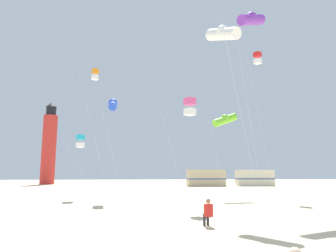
{
  "coord_description": "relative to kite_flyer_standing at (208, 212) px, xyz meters",
  "views": [
    {
      "loc": [
        -1.48,
        -6.43,
        2.23
      ],
      "look_at": [
        0.54,
        11.27,
        5.01
      ],
      "focal_mm": 32.25,
      "sensor_mm": 36.0,
      "label": 1
    }
  ],
  "objects": [
    {
      "name": "rv_van_tan",
      "position": [
        9.21,
        38.26,
        0.78
      ],
      "size": [
        6.52,
        2.56,
        2.8
      ],
      "rotation": [
        0.0,
        0.0,
        0.03
      ],
      "color": "#C6B28C",
      "rests_on": "ground"
    },
    {
      "name": "lighthouse_distant",
      "position": [
        -20.35,
        50.78,
        7.22
      ],
      "size": [
        2.8,
        2.8,
        16.8
      ],
      "color": "red",
      "rests_on": "ground"
    },
    {
      "name": "rv_van_cream",
      "position": [
        18.11,
        38.9,
        0.78
      ],
      "size": [
        6.58,
        2.75,
        2.8
      ],
      "rotation": [
        0.0,
        0.0,
        -0.07
      ],
      "color": "beige",
      "rests_on": "ground"
    },
    {
      "name": "kite_tube_lime",
      "position": [
        5.15,
        13.72,
        6.49
      ],
      "size": [
        2.59,
        1.95,
        7.81
      ],
      "color": "silver",
      "rests_on": "ground"
    },
    {
      "name": "kite_tube_white",
      "position": [
        1.89,
        3.21,
        9.69
      ],
      "size": [
        2.51,
        2.93,
        11.0
      ],
      "color": "silver",
      "rests_on": "ground"
    },
    {
      "name": "kite_box_rainbow",
      "position": [
        0.45,
        6.19,
        5.93
      ],
      "size": [
        2.33,
        2.42,
        7.12
      ],
      "color": "silver",
      "rests_on": "ground"
    },
    {
      "name": "kite_box_cyan",
      "position": [
        -7.93,
        14.63,
        4.44
      ],
      "size": [
        2.83,
        2.09,
        5.63
      ],
      "color": "silver",
      "rests_on": "ground"
    },
    {
      "name": "kite_box_orange",
      "position": [
        -7.38,
        18.46,
        11.93
      ],
      "size": [
        3.36,
        2.3,
        13.15
      ],
      "color": "silver",
      "rests_on": "ground"
    },
    {
      "name": "kite_tube_violet",
      "position": [
        4.52,
        5.2,
        11.81
      ],
      "size": [
        2.47,
        2.09,
        13.13
      ],
      "color": "silver",
      "rests_on": "ground"
    },
    {
      "name": "kite_flyer_standing",
      "position": [
        0.0,
        0.0,
        0.0
      ],
      "size": [
        0.36,
        0.52,
        1.16
      ],
      "rotation": [
        0.0,
        0.0,
        3.22
      ],
      "color": "red",
      "rests_on": "ground"
    },
    {
      "name": "kite_tube_blue",
      "position": [
        -5.01,
        12.62,
        7.41
      ],
      "size": [
        2.22,
        2.53,
        8.73
      ],
      "color": "silver",
      "rests_on": "ground"
    },
    {
      "name": "kite_box_scarlet",
      "position": [
        8.83,
        14.26,
        12.81
      ],
      "size": [
        1.59,
        1.59,
        14.04
      ],
      "color": "silver",
      "rests_on": "ground"
    }
  ]
}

